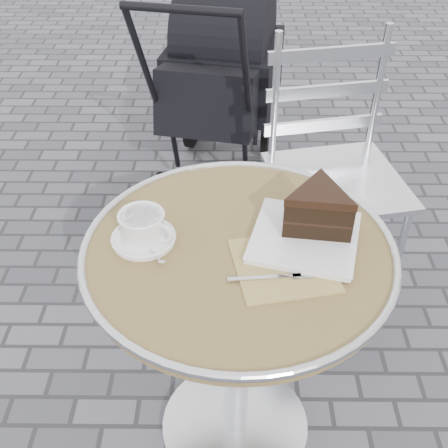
{
  "coord_description": "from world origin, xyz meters",
  "views": [
    {
      "loc": [
        -0.02,
        -0.96,
        1.56
      ],
      "look_at": [
        -0.03,
        0.02,
        0.78
      ],
      "focal_mm": 45.0,
      "sensor_mm": 36.0,
      "label": 1
    }
  ],
  "objects_px": {
    "cappuccino_set": "(143,229)",
    "cafe_table": "(238,298)",
    "bistro_chair": "(330,141)",
    "baby_stroller": "(220,88)",
    "cake_plate_set": "(315,217)"
  },
  "relations": [
    {
      "from": "cake_plate_set",
      "to": "bistro_chair",
      "type": "height_order",
      "value": "bistro_chair"
    },
    {
      "from": "cappuccino_set",
      "to": "cafe_table",
      "type": "bearing_deg",
      "value": 18.55
    },
    {
      "from": "baby_stroller",
      "to": "bistro_chair",
      "type": "bearing_deg",
      "value": -50.42
    },
    {
      "from": "cappuccino_set",
      "to": "bistro_chair",
      "type": "height_order",
      "value": "bistro_chair"
    },
    {
      "from": "bistro_chair",
      "to": "baby_stroller",
      "type": "height_order",
      "value": "baby_stroller"
    },
    {
      "from": "cappuccino_set",
      "to": "bistro_chair",
      "type": "distance_m",
      "value": 0.9
    },
    {
      "from": "cafe_table",
      "to": "baby_stroller",
      "type": "xyz_separation_m",
      "value": [
        -0.07,
        1.44,
        -0.12
      ]
    },
    {
      "from": "cake_plate_set",
      "to": "baby_stroller",
      "type": "height_order",
      "value": "baby_stroller"
    },
    {
      "from": "cappuccino_set",
      "to": "baby_stroller",
      "type": "relative_size",
      "value": 0.16
    },
    {
      "from": "baby_stroller",
      "to": "cappuccino_set",
      "type": "bearing_deg",
      "value": -84.85
    },
    {
      "from": "cafe_table",
      "to": "bistro_chair",
      "type": "bearing_deg",
      "value": 65.78
    },
    {
      "from": "cake_plate_set",
      "to": "baby_stroller",
      "type": "bearing_deg",
      "value": 114.29
    },
    {
      "from": "cafe_table",
      "to": "bistro_chair",
      "type": "distance_m",
      "value": 0.79
    },
    {
      "from": "cappuccino_set",
      "to": "bistro_chair",
      "type": "bearing_deg",
      "value": 76.63
    },
    {
      "from": "cake_plate_set",
      "to": "cafe_table",
      "type": "bearing_deg",
      "value": -151.96
    }
  ]
}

